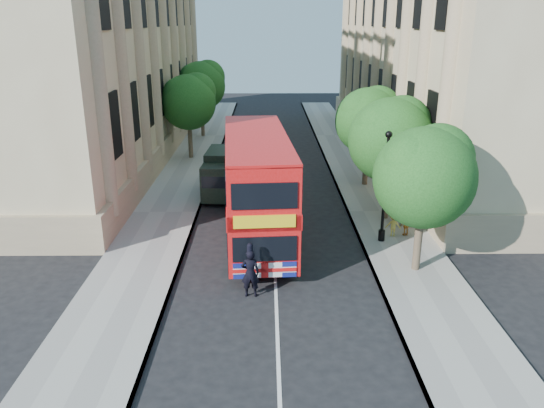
{
  "coord_description": "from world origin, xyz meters",
  "views": [
    {
      "loc": [
        -0.34,
        -16.74,
        9.81
      ],
      "look_at": [
        -0.11,
        4.93,
        2.3
      ],
      "focal_mm": 35.0,
      "sensor_mm": 36.0,
      "label": 1
    }
  ],
  "objects_px": {
    "double_decker_bus": "(257,184)",
    "box_van": "(223,175)",
    "woman_pedestrian": "(396,211)",
    "lamp_post": "(385,191)",
    "police_constable": "(250,273)"
  },
  "relations": [
    {
      "from": "lamp_post",
      "to": "box_van",
      "type": "xyz_separation_m",
      "value": [
        -7.91,
        7.03,
        -1.22
      ]
    },
    {
      "from": "double_decker_bus",
      "to": "box_van",
      "type": "bearing_deg",
      "value": 104.39
    },
    {
      "from": "lamp_post",
      "to": "box_van",
      "type": "bearing_deg",
      "value": 138.34
    },
    {
      "from": "lamp_post",
      "to": "woman_pedestrian",
      "type": "distance_m",
      "value": 2.76
    },
    {
      "from": "lamp_post",
      "to": "police_constable",
      "type": "distance_m",
      "value": 7.93
    },
    {
      "from": "double_decker_bus",
      "to": "woman_pedestrian",
      "type": "bearing_deg",
      "value": 5.69
    },
    {
      "from": "woman_pedestrian",
      "to": "box_van",
      "type": "bearing_deg",
      "value": -28.53
    },
    {
      "from": "double_decker_bus",
      "to": "woman_pedestrian",
      "type": "relative_size",
      "value": 7.25
    },
    {
      "from": "box_van",
      "to": "woman_pedestrian",
      "type": "relative_size",
      "value": 3.21
    },
    {
      "from": "lamp_post",
      "to": "box_van",
      "type": "height_order",
      "value": "lamp_post"
    },
    {
      "from": "police_constable",
      "to": "woman_pedestrian",
      "type": "relative_size",
      "value": 1.28
    },
    {
      "from": "double_decker_bus",
      "to": "police_constable",
      "type": "xyz_separation_m",
      "value": [
        -0.16,
        -5.72,
        -1.74
      ]
    },
    {
      "from": "lamp_post",
      "to": "woman_pedestrian",
      "type": "bearing_deg",
      "value": 59.92
    },
    {
      "from": "police_constable",
      "to": "double_decker_bus",
      "type": "bearing_deg",
      "value": -92.66
    },
    {
      "from": "double_decker_bus",
      "to": "box_van",
      "type": "distance_m",
      "value": 6.8
    }
  ]
}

